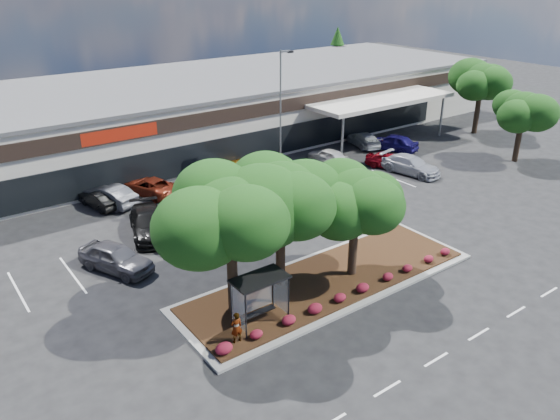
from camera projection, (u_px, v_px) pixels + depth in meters
ground at (405, 303)px, 29.21m from camera, size 160.00×160.00×0.00m
retail_store at (144, 117)px, 52.95m from camera, size 80.40×25.20×6.25m
landscape_island at (328, 281)px, 31.03m from camera, size 18.00×6.00×0.26m
lane_markings at (287, 233)px, 36.81m from camera, size 33.12×20.06×0.01m
shrub_row at (354, 291)px, 29.32m from camera, size 17.00×0.80×0.50m
bus_shelter at (258, 286)px, 26.40m from camera, size 2.75×1.55×2.59m
island_tree_west at (231, 242)px, 26.50m from camera, size 7.20×7.20×7.89m
island_tree_mid at (281, 224)px, 29.02m from camera, size 6.60×6.60×7.32m
island_tree_east at (355, 222)px, 30.24m from camera, size 5.80×5.80×6.50m
tree_east_near at (521, 127)px, 49.30m from camera, size 5.60×5.60×6.51m
tree_east_far at (479, 98)px, 57.67m from camera, size 6.40×6.40×7.62m
conifer_north_east at (337, 59)px, 78.17m from camera, size 3.96×3.96×9.00m
person_waiting at (236, 327)px, 25.43m from camera, size 0.61×0.42×1.61m
light_pole at (282, 124)px, 44.62m from camera, size 1.42×0.70×10.60m
car_0 at (116, 257)px, 32.07m from camera, size 3.77×5.22×1.65m
car_1 at (175, 232)px, 35.42m from camera, size 2.69×5.13×1.38m
car_2 at (148, 223)px, 36.38m from camera, size 3.84×6.03×1.63m
car_3 at (242, 224)px, 36.12m from camera, size 3.13×5.35×1.71m
car_4 at (286, 192)px, 41.76m from camera, size 3.06×4.52×1.43m
car_5 at (292, 197)px, 40.87m from camera, size 4.08×5.71×1.44m
car_6 at (342, 188)px, 42.49m from camera, size 3.08×5.58×1.48m
car_7 at (411, 165)px, 47.24m from camera, size 3.13×5.67×1.56m
car_8 at (388, 161)px, 48.59m from camera, size 3.12×4.39×1.39m
car_9 at (99, 199)px, 40.61m from camera, size 2.21×4.24×1.33m
car_10 at (110, 195)px, 40.93m from camera, size 3.13×4.97×1.55m
car_11 at (149, 186)px, 42.94m from camera, size 3.75×5.37×1.36m
car_12 at (224, 173)px, 45.22m from camera, size 3.14×5.37×1.67m
car_13 at (248, 167)px, 46.81m from camera, size 2.67×5.36×1.46m
car_14 at (284, 174)px, 45.36m from camera, size 4.09×5.38×1.36m
car_15 at (328, 156)px, 49.81m from camera, size 2.22×4.26×1.38m
car_16 at (393, 142)px, 53.17m from camera, size 3.38×5.28×1.67m
car_17 at (364, 140)px, 54.53m from camera, size 3.23×5.13×1.39m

